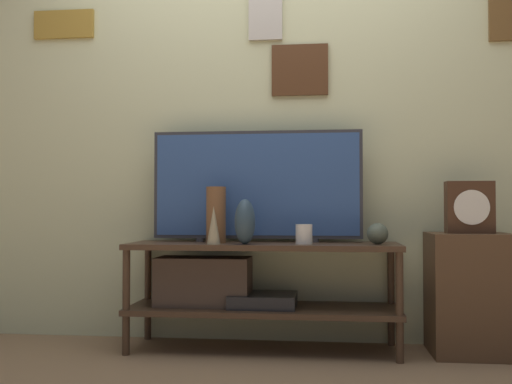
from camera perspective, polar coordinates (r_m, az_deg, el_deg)
ground_plane at (r=3.11m, az=0.16°, el=-15.92°), size 12.00×12.00×0.00m
wall_back at (r=3.60m, az=1.15°, el=7.72°), size 6.40×0.08×2.70m
media_console at (r=3.32m, az=-1.60°, el=-8.55°), size 1.47×0.45×0.58m
television at (r=3.39m, az=0.07°, el=0.69°), size 1.19×0.05×0.63m
vase_slim_bronze at (r=3.16m, az=-4.05°, el=-3.18°), size 0.07×0.07×0.20m
vase_round_glass at (r=3.22m, az=11.51°, el=-3.91°), size 0.11×0.11×0.11m
vase_urn_stoneware at (r=3.16m, az=-1.06°, el=-2.85°), size 0.11×0.15×0.24m
vase_tall_ceramic at (r=3.28m, az=-3.83°, el=-2.19°), size 0.11×0.11×0.31m
candle_jar at (r=3.18m, az=4.59°, el=-4.03°), size 0.09×0.09×0.11m
side_table at (r=3.41m, az=19.69°, el=-9.09°), size 0.42×0.39×0.64m
mantel_clock at (r=3.34m, az=19.66°, el=-1.38°), size 0.24×0.11×0.27m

